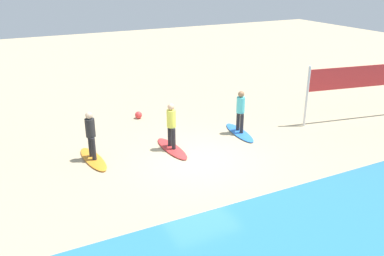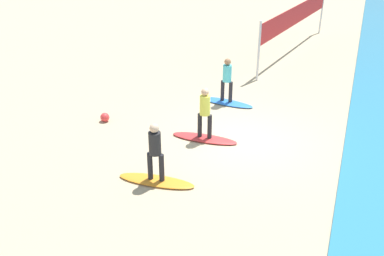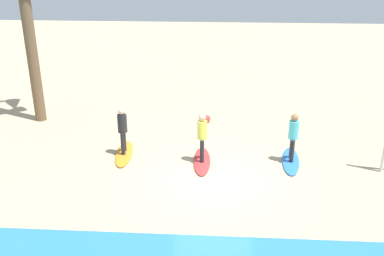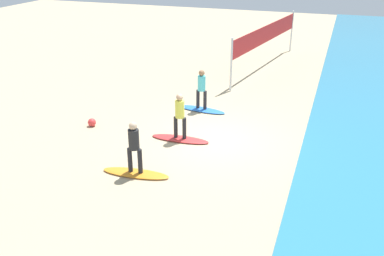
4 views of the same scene
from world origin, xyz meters
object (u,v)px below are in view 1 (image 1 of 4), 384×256
object	(u,v)px
surfboard_red	(172,148)
surfer_orange	(91,132)
surfer_red	(171,122)
beach_ball	(139,115)
surfer_blue	(240,108)
surfboard_blue	(239,132)
surfboard_orange	(93,159)

from	to	relation	value
surfboard_red	surfer_orange	bearing A→B (deg)	-100.38
surfer_red	beach_ball	size ratio (longest dim) A/B	5.31
surfer_blue	surfboard_red	xyz separation A→B (m)	(2.99, 0.19, -0.99)
surfboard_blue	beach_ball	world-z (taller)	beach_ball
beach_ball	surfer_orange	bearing A→B (deg)	49.14
surfboard_orange	surfer_blue	bearing A→B (deg)	83.00
surfboard_blue	surfboard_orange	distance (m)	5.72
surfboard_red	beach_ball	world-z (taller)	beach_ball
surfboard_blue	surfboard_orange	size ratio (longest dim) A/B	1.00
surfer_blue	surfboard_orange	xyz separation A→B (m)	(5.72, -0.21, -0.99)
surfboard_red	surfboard_orange	xyz separation A→B (m)	(2.73, -0.40, 0.00)
beach_ball	surfboard_red	bearing A→B (deg)	89.33
surfer_red	surfer_orange	xyz separation A→B (m)	(2.73, -0.40, 0.00)
surfboard_blue	beach_ball	size ratio (longest dim) A/B	6.80
surfer_red	surfboard_orange	xyz separation A→B (m)	(2.73, -0.40, -0.99)
surfer_red	surfboard_orange	bearing A→B (deg)	-8.33
surfer_red	surfboard_orange	size ratio (longest dim) A/B	0.78
surfer_blue	surfer_orange	size ratio (longest dim) A/B	1.00
surfer_orange	beach_ball	size ratio (longest dim) A/B	5.31
surfer_orange	surfboard_blue	bearing A→B (deg)	177.93
surfer_blue	surfboard_orange	size ratio (longest dim) A/B	0.78
surfer_blue	beach_ball	size ratio (longest dim) A/B	5.31
surfer_orange	surfer_red	bearing A→B (deg)	171.67
surfboard_red	surfboard_orange	world-z (taller)	same
surfboard_blue	surfer_blue	xyz separation A→B (m)	(-0.00, 0.00, 0.99)
surfboard_orange	surfer_orange	distance (m)	0.99
surfer_blue	surfer_orange	world-z (taller)	same
surfboard_red	surfer_orange	distance (m)	2.93
surfboard_red	surfboard_orange	size ratio (longest dim) A/B	1.00
surfer_red	surfboard_blue	bearing A→B (deg)	-176.31
surfboard_blue	surfer_blue	size ratio (longest dim) A/B	1.28
surfer_red	beach_ball	world-z (taller)	surfer_red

